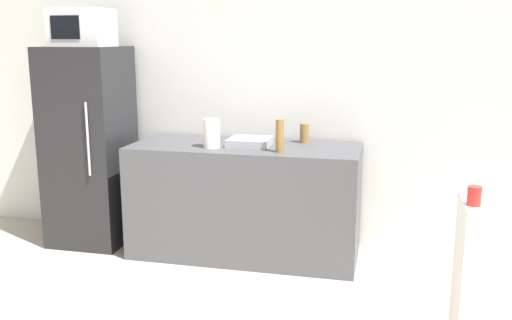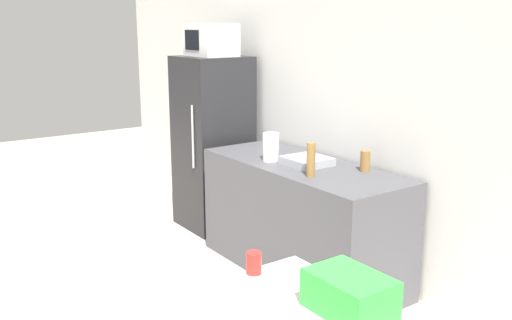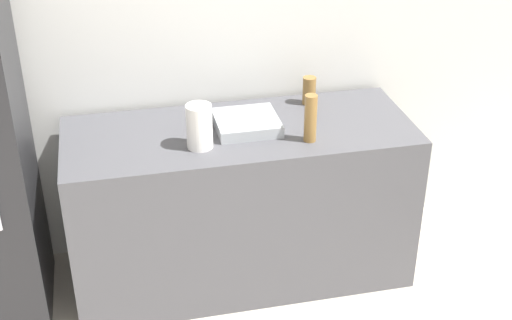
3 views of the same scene
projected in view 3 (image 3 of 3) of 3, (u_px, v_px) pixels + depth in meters
The scene contains 6 objects.
wall_back at pixel (248, 27), 3.85m from camera, with size 8.00×0.06×2.60m, color silver.
counter at pixel (240, 203), 3.88m from camera, with size 1.81×0.71×0.90m, color #4C4C51.
sink_basin at pixel (247, 123), 3.66m from camera, with size 0.32×0.31×0.06m, color #9EA3A8.
bottle_tall at pixel (310, 118), 3.49m from camera, with size 0.06×0.06×0.25m, color olive.
bottle_short at pixel (309, 91), 3.90m from camera, with size 0.07×0.07×0.15m, color olive.
paper_towel_roll at pixel (199, 126), 3.44m from camera, with size 0.13×0.13×0.22m, color white.
Camera 3 is at (-0.77, -0.68, 2.55)m, focal length 50.00 mm.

